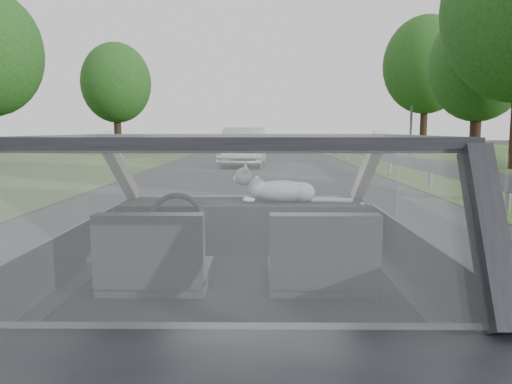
{
  "coord_description": "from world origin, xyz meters",
  "views": [
    {
      "loc": [
        0.11,
        -2.62,
        1.47
      ],
      "look_at": [
        0.08,
        0.58,
        1.07
      ],
      "focal_mm": 35.0,
      "sensor_mm": 36.0,
      "label": 1
    }
  ],
  "objects_px": {
    "cat": "(282,190)",
    "highway_sign": "(411,136)",
    "other_car": "(244,147)",
    "subject_car": "(240,268)"
  },
  "relations": [
    {
      "from": "other_car",
      "to": "subject_car",
      "type": "bearing_deg",
      "value": -85.44
    },
    {
      "from": "subject_car",
      "to": "other_car",
      "type": "relative_size",
      "value": 0.84
    },
    {
      "from": "cat",
      "to": "highway_sign",
      "type": "relative_size",
      "value": 0.23
    },
    {
      "from": "subject_car",
      "to": "highway_sign",
      "type": "relative_size",
      "value": 1.65
    },
    {
      "from": "subject_car",
      "to": "highway_sign",
      "type": "height_order",
      "value": "highway_sign"
    },
    {
      "from": "cat",
      "to": "other_car",
      "type": "height_order",
      "value": "other_car"
    },
    {
      "from": "cat",
      "to": "highway_sign",
      "type": "height_order",
      "value": "highway_sign"
    },
    {
      "from": "subject_car",
      "to": "highway_sign",
      "type": "bearing_deg",
      "value": 70.7
    },
    {
      "from": "cat",
      "to": "subject_car",
      "type": "bearing_deg",
      "value": -111.09
    },
    {
      "from": "subject_car",
      "to": "cat",
      "type": "bearing_deg",
      "value": 67.74
    }
  ]
}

